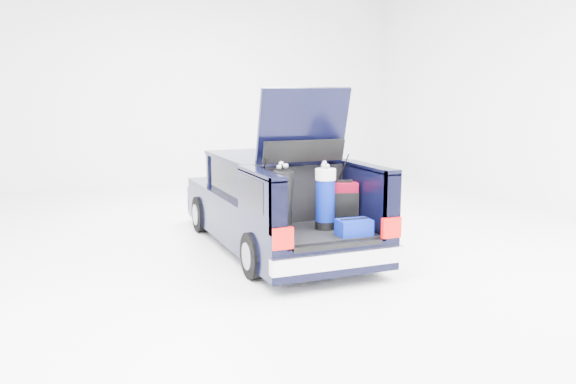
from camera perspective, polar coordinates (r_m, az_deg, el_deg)
name	(u,v)px	position (r m, az deg, el deg)	size (l,w,h in m)	color
ground	(276,247)	(9.56, -1.13, -5.20)	(14.00, 14.00, 0.00)	white
car	(273,204)	(9.50, -1.38, -1.12)	(1.87, 4.65, 2.47)	black
red_suitcase	(343,204)	(8.39, 5.21, -1.11)	(0.43, 0.35, 0.62)	maroon
black_golf_bag	(283,202)	(7.76, -0.50, -0.98)	(0.30, 0.38, 0.94)	black
blue_golf_bag	(325,198)	(8.11, 3.51, -0.59)	(0.34, 0.34, 0.92)	black
blue_duffel	(354,227)	(7.85, 6.20, -3.30)	(0.44, 0.30, 0.23)	navy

